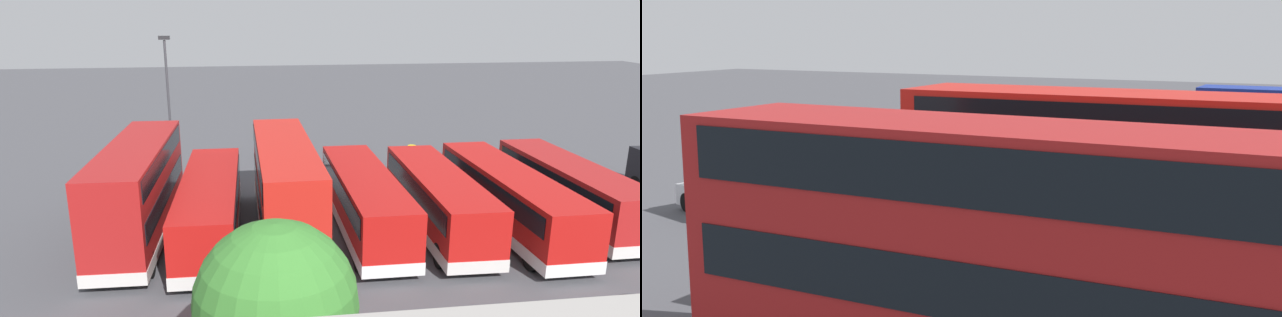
# 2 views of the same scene
# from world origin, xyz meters

# --- Properties ---
(ground_plane) EXTENTS (140.00, 140.00, 0.00)m
(ground_plane) POSITION_xyz_m (0.00, 0.00, 0.00)
(ground_plane) COLOR #47474C
(bus_single_deck_near_end) EXTENTS (2.71, 11.17, 2.95)m
(bus_single_deck_near_end) POSITION_xyz_m (-10.91, 8.88, 1.62)
(bus_single_deck_near_end) COLOR #A51919
(bus_single_deck_near_end) RESTS_ON ground
(bus_single_deck_second) EXTENTS (2.69, 12.07, 2.95)m
(bus_single_deck_second) POSITION_xyz_m (-7.23, 9.64, 1.62)
(bus_single_deck_second) COLOR #B71411
(bus_single_deck_second) RESTS_ON ground
(bus_single_deck_third) EXTENTS (2.82, 10.98, 2.95)m
(bus_single_deck_third) POSITION_xyz_m (-3.62, 9.49, 1.62)
(bus_single_deck_third) COLOR #B71411
(bus_single_deck_third) RESTS_ON ground
(bus_single_deck_fourth) EXTENTS (2.64, 11.30, 2.95)m
(bus_single_deck_fourth) POSITION_xyz_m (-0.05, 9.15, 1.62)
(bus_single_deck_fourth) COLOR #B71411
(bus_single_deck_fourth) RESTS_ON ground
(bus_double_decker_fifth) EXTENTS (2.78, 11.80, 4.55)m
(bus_double_decker_fifth) POSITION_xyz_m (3.80, 9.08, 2.45)
(bus_double_decker_fifth) COLOR red
(bus_double_decker_fifth) RESTS_ON ground
(bus_single_deck_sixth) EXTENTS (2.68, 11.58, 2.95)m
(bus_single_deck_sixth) POSITION_xyz_m (7.36, 9.04, 1.62)
(bus_single_deck_sixth) COLOR #B71411
(bus_single_deck_sixth) RESTS_ON ground
(bus_double_decker_seventh) EXTENTS (2.81, 11.40, 4.55)m
(bus_double_decker_seventh) POSITION_xyz_m (10.68, 8.50, 2.45)
(bus_double_decker_seventh) COLOR #A51919
(bus_double_decker_seventh) RESTS_ON ground
(box_truck_blue) EXTENTS (2.73, 7.57, 3.20)m
(box_truck_blue) POSITION_xyz_m (-18.41, 8.47, 1.71)
(box_truck_blue) COLOR navy
(box_truck_blue) RESTS_ON ground
(car_hatchback_silver) EXTENTS (2.92, 4.77, 1.43)m
(car_hatchback_silver) POSITION_xyz_m (2.60, -4.56, 0.70)
(car_hatchback_silver) COLOR silver
(car_hatchback_silver) RESTS_ON ground
(waste_bin_yellow) EXTENTS (0.60, 0.60, 0.95)m
(waste_bin_yellow) POSITION_xyz_m (-6.30, -3.69, 0.47)
(waste_bin_yellow) COLOR yellow
(waste_bin_yellow) RESTS_ON ground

